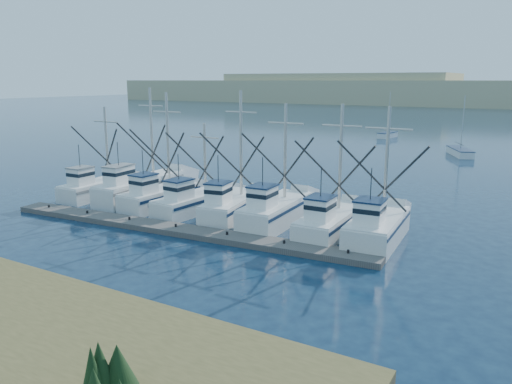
# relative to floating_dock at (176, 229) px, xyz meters

# --- Properties ---
(ground) EXTENTS (500.00, 500.00, 0.00)m
(ground) POSITION_rel_floating_dock_xyz_m (6.03, -6.80, -0.19)
(ground) COLOR #0B1C33
(ground) RESTS_ON ground
(floating_dock) EXTENTS (28.25, 3.90, 0.38)m
(floating_dock) POSITION_rel_floating_dock_xyz_m (0.00, 0.00, 0.00)
(floating_dock) COLOR #5D5853
(floating_dock) RESTS_ON ground
(dune_ridge) EXTENTS (360.00, 60.00, 10.00)m
(dune_ridge) POSITION_rel_floating_dock_xyz_m (6.03, 203.20, 4.81)
(dune_ridge) COLOR tan
(dune_ridge) RESTS_ON ground
(trawler_fleet) EXTENTS (28.07, 9.82, 9.49)m
(trawler_fleet) POSITION_rel_floating_dock_xyz_m (-0.14, 4.91, 0.79)
(trawler_fleet) COLOR white
(trawler_fleet) RESTS_ON ground
(sailboat_near) EXTENTS (4.52, 7.00, 8.10)m
(sailboat_near) POSITION_rel_floating_dock_xyz_m (11.09, 47.30, 0.30)
(sailboat_near) COLOR white
(sailboat_near) RESTS_ON ground
(sailboat_far) EXTENTS (2.40, 5.44, 8.10)m
(sailboat_far) POSITION_rel_floating_dock_xyz_m (-3.62, 64.01, 0.31)
(sailboat_far) COLOR white
(sailboat_far) RESTS_ON ground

